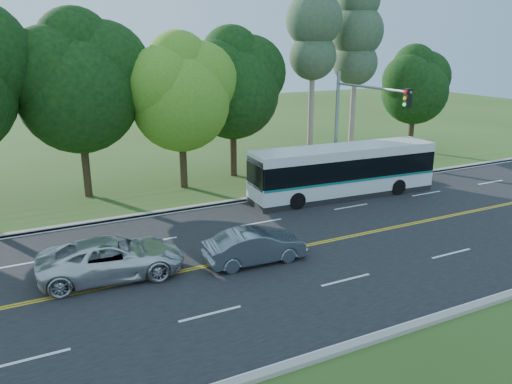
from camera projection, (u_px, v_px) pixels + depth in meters
name	position (u px, v px, depth m)	size (l,w,h in m)	color
ground	(308.00, 246.00, 22.08)	(120.00, 120.00, 0.00)	#33511B
road	(308.00, 245.00, 22.08)	(60.00, 14.00, 0.02)	black
curb_north	(240.00, 200.00, 28.18)	(60.00, 0.30, 0.15)	#A6A096
curb_south	(427.00, 322.00, 15.93)	(60.00, 0.30, 0.15)	#A6A096
grass_verge	(227.00, 192.00, 29.77)	(60.00, 4.00, 0.10)	#33511B
lane_markings	(306.00, 245.00, 22.03)	(57.60, 13.82, 0.00)	gold
tree_row	(120.00, 77.00, 28.31)	(44.70, 9.10, 13.84)	#312515
bougainvillea_hedge	(335.00, 171.00, 31.92)	(9.50, 2.25, 1.50)	maroon
traffic_signal	(357.00, 115.00, 28.13)	(0.42, 6.10, 7.00)	gray
transit_bus	(343.00, 172.00, 28.74)	(11.25, 3.03, 2.91)	silver
sedan	(255.00, 246.00, 20.22)	(1.45, 4.17, 1.37)	slate
suv	(112.00, 258.00, 18.96)	(2.50, 5.41, 1.50)	silver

